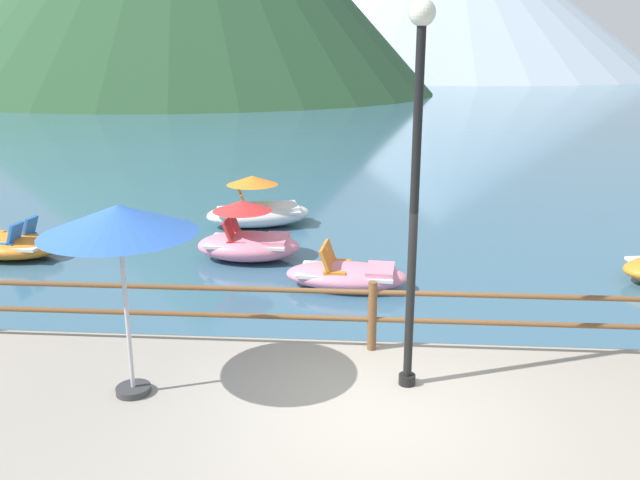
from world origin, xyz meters
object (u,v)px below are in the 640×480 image
(lamp_post, at_px, (416,168))
(pedal_boat_0, at_px, (248,239))
(pedal_boat_5, at_px, (347,275))
(pedal_boat_4, at_px, (9,245))
(pedal_boat_2, at_px, (258,209))
(beach_umbrella, at_px, (119,222))

(lamp_post, xyz_separation_m, pedal_boat_0, (-2.99, 5.89, -2.56))
(lamp_post, height_order, pedal_boat_5, lamp_post)
(lamp_post, distance_m, pedal_boat_4, 10.28)
(pedal_boat_0, height_order, pedal_boat_4, pedal_boat_0)
(pedal_boat_2, bearing_deg, pedal_boat_5, -61.02)
(pedal_boat_2, bearing_deg, pedal_boat_0, -85.01)
(lamp_post, distance_m, pedal_boat_2, 9.57)
(pedal_boat_0, xyz_separation_m, pedal_boat_4, (-5.12, -0.19, -0.18))
(lamp_post, xyz_separation_m, pedal_boat_2, (-3.23, 8.63, -2.57))
(pedal_boat_2, distance_m, pedal_boat_5, 4.90)
(beach_umbrella, height_order, pedal_boat_0, beach_umbrella)
(lamp_post, bearing_deg, pedal_boat_5, 101.11)
(pedal_boat_0, relative_size, pedal_boat_5, 0.93)
(lamp_post, xyz_separation_m, beach_umbrella, (-3.18, -0.44, -0.55))
(pedal_boat_5, bearing_deg, pedal_boat_4, 169.42)
(lamp_post, bearing_deg, pedal_boat_0, 116.89)
(pedal_boat_4, bearing_deg, lamp_post, -35.13)
(lamp_post, bearing_deg, pedal_boat_2, 110.50)
(beach_umbrella, xyz_separation_m, pedal_boat_4, (-4.92, 6.14, -2.19))
(beach_umbrella, bearing_deg, pedal_boat_0, 88.28)
(pedal_boat_2, bearing_deg, pedal_boat_4, -148.98)
(pedal_boat_2, distance_m, pedal_boat_4, 5.69)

